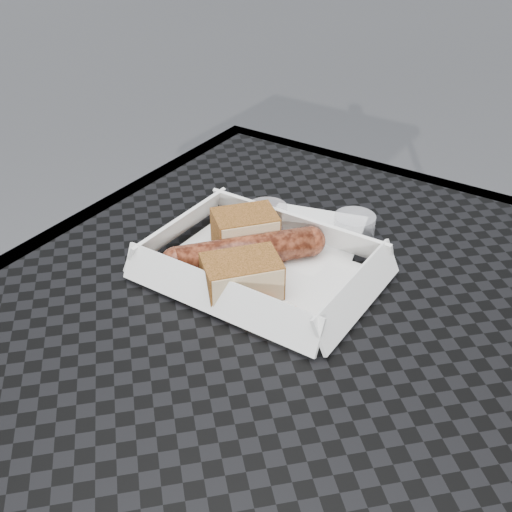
{
  "coord_description": "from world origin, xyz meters",
  "views": [
    {
      "loc": [
        0.19,
        -0.44,
        1.16
      ],
      "look_at": [
        -0.12,
        0.05,
        0.78
      ],
      "focal_mm": 45.0,
      "sensor_mm": 36.0,
      "label": 1
    }
  ],
  "objects": [
    {
      "name": "bread_far",
      "position": [
        -0.12,
        0.01,
        0.77
      ],
      "size": [
        0.09,
        0.09,
        0.04
      ],
      "primitive_type": "cube",
      "rotation": [
        0.0,
        0.0,
        0.87
      ],
      "color": "brown",
      "rests_on": "food_tray"
    },
    {
      "name": "bread_near",
      "position": [
        -0.17,
        0.09,
        0.77
      ],
      "size": [
        0.09,
        0.09,
        0.04
      ],
      "primitive_type": "cube",
      "rotation": [
        0.0,
        0.0,
        0.87
      ],
      "color": "brown",
      "rests_on": "food_tray"
    },
    {
      "name": "veg_garnish",
      "position": [
        -0.07,
        0.0,
        0.75
      ],
      "size": [
        0.03,
        0.03,
        0.0
      ],
      "color": "#F5450A",
      "rests_on": "food_tray"
    },
    {
      "name": "bratwurst",
      "position": [
        -0.15,
        0.06,
        0.77
      ],
      "size": [
        0.14,
        0.15,
        0.04
      ],
      "rotation": [
        0.0,
        0.0,
        0.87
      ],
      "color": "brown",
      "rests_on": "food_tray"
    },
    {
      "name": "patio_table",
      "position": [
        0.0,
        0.0,
        0.67
      ],
      "size": [
        0.8,
        0.8,
        0.74
      ],
      "color": "black",
      "rests_on": "ground"
    },
    {
      "name": "napkin",
      "position": [
        -0.12,
        0.16,
        0.75
      ],
      "size": [
        0.15,
        0.15,
        0.0
      ],
      "primitive_type": "cube",
      "rotation": [
        0.0,
        0.0,
        0.26
      ],
      "color": "white",
      "rests_on": "patio_table"
    },
    {
      "name": "condiment_cup_sauce",
      "position": [
        -0.17,
        0.15,
        0.76
      ],
      "size": [
        0.05,
        0.05,
        0.03
      ],
      "primitive_type": "cylinder",
      "color": "maroon",
      "rests_on": "patio_table"
    },
    {
      "name": "condiment_cup_empty",
      "position": [
        -0.07,
        0.18,
        0.76
      ],
      "size": [
        0.05,
        0.05,
        0.03
      ],
      "primitive_type": "cylinder",
      "color": "silver",
      "rests_on": "patio_table"
    },
    {
      "name": "food_tray",
      "position": [
        -0.12,
        0.06,
        0.75
      ],
      "size": [
        0.22,
        0.15,
        0.0
      ],
      "primitive_type": "cube",
      "color": "white",
      "rests_on": "patio_table"
    }
  ]
}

